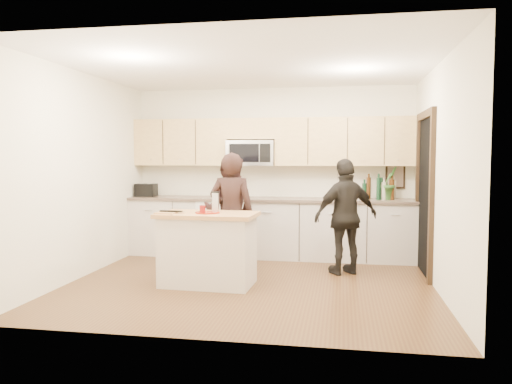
% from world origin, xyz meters
% --- Properties ---
extents(floor, '(4.50, 4.50, 0.00)m').
position_xyz_m(floor, '(0.00, 0.00, 0.00)').
color(floor, '#51391C').
rests_on(floor, ground).
extents(room_shell, '(4.52, 4.02, 2.71)m').
position_xyz_m(room_shell, '(0.00, 0.00, 1.73)').
color(room_shell, beige).
rests_on(room_shell, ground).
extents(back_cabinetry, '(4.50, 0.66, 0.94)m').
position_xyz_m(back_cabinetry, '(0.00, 1.69, 0.47)').
color(back_cabinetry, beige).
rests_on(back_cabinetry, ground).
extents(upper_cabinetry, '(4.50, 0.33, 0.75)m').
position_xyz_m(upper_cabinetry, '(0.03, 1.83, 1.84)').
color(upper_cabinetry, '#D9B66F').
rests_on(upper_cabinetry, ground).
extents(microwave, '(0.76, 0.41, 0.40)m').
position_xyz_m(microwave, '(-0.31, 1.80, 1.65)').
color(microwave, silver).
rests_on(microwave, ground).
extents(doorway, '(0.06, 1.25, 2.20)m').
position_xyz_m(doorway, '(2.23, 0.90, 1.16)').
color(doorway, black).
rests_on(doorway, ground).
extents(framed_picture, '(0.30, 0.03, 0.38)m').
position_xyz_m(framed_picture, '(1.95, 1.98, 1.28)').
color(framed_picture, black).
rests_on(framed_picture, ground).
extents(dish_towel, '(0.34, 0.60, 0.48)m').
position_xyz_m(dish_towel, '(-0.95, 1.50, 0.80)').
color(dish_towel, white).
rests_on(dish_towel, ground).
extents(island, '(1.23, 0.75, 0.90)m').
position_xyz_m(island, '(-0.50, -0.17, 0.45)').
color(island, beige).
rests_on(island, ground).
extents(red_plate, '(0.30, 0.30, 0.02)m').
position_xyz_m(red_plate, '(-0.49, -0.21, 0.91)').
color(red_plate, maroon).
rests_on(red_plate, island).
extents(box_grater, '(0.09, 0.06, 0.25)m').
position_xyz_m(box_grater, '(-0.41, -0.14, 1.04)').
color(box_grater, silver).
rests_on(box_grater, red_plate).
extents(drink_glass, '(0.07, 0.07, 0.10)m').
position_xyz_m(drink_glass, '(-0.53, -0.28, 0.95)').
color(drink_glass, maroon).
rests_on(drink_glass, island).
extents(cutting_board, '(0.25, 0.20, 0.02)m').
position_xyz_m(cutting_board, '(-0.98, -0.33, 0.91)').
color(cutting_board, '#AA7B47').
rests_on(cutting_board, island).
extents(tongs, '(0.29, 0.05, 0.02)m').
position_xyz_m(tongs, '(-0.92, -0.30, 0.93)').
color(tongs, black).
rests_on(tongs, cutting_board).
extents(knife, '(0.20, 0.03, 0.01)m').
position_xyz_m(knife, '(-0.85, -0.27, 0.92)').
color(knife, silver).
rests_on(knife, cutting_board).
extents(toaster, '(0.33, 0.23, 0.21)m').
position_xyz_m(toaster, '(-2.05, 1.67, 1.04)').
color(toaster, black).
rests_on(toaster, back_cabinetry).
extents(bottle_cluster, '(0.52, 0.27, 0.40)m').
position_xyz_m(bottle_cluster, '(1.72, 1.71, 1.12)').
color(bottle_cluster, black).
rests_on(bottle_cluster, back_cabinetry).
extents(orchid, '(0.36, 0.36, 0.51)m').
position_xyz_m(orchid, '(1.83, 1.72, 1.19)').
color(orchid, '#3A702D').
rests_on(orchid, back_cabinetry).
extents(woman_left, '(0.60, 0.39, 1.65)m').
position_xyz_m(woman_left, '(-0.32, 0.38, 0.82)').
color(woman_left, black).
rests_on(woman_left, ground).
extents(woman_center, '(0.82, 0.66, 1.61)m').
position_xyz_m(woman_center, '(-0.46, 0.84, 0.80)').
color(woman_center, black).
rests_on(woman_center, ground).
extents(woman_right, '(0.99, 0.77, 1.57)m').
position_xyz_m(woman_right, '(1.19, 0.71, 0.78)').
color(woman_right, black).
rests_on(woman_right, ground).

